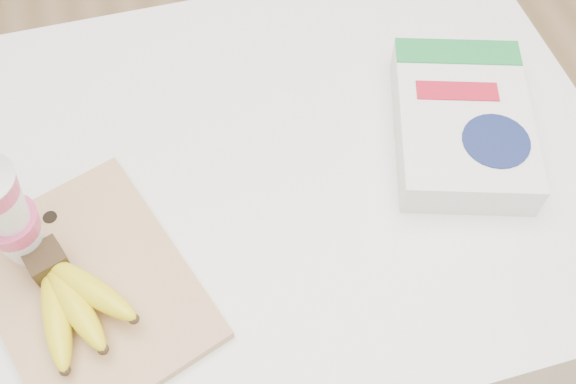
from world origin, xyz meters
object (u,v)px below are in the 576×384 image
Objects in this scene: cereal_box at (462,123)px; yogurt_stack at (6,215)px; cutting_board at (90,287)px; table at (245,292)px; bananas at (71,299)px.

yogurt_stack is at bearing -158.98° from cereal_box.
cutting_board is 1.85× the size of yogurt_stack.
yogurt_stack is (-0.07, 0.07, 0.11)m from cutting_board.
cutting_board is at bearing -148.42° from table.
table is 0.56m from bananas.
yogurt_stack reaches higher than cutting_board.
yogurt_stack is 0.66m from cereal_box.
table is 0.52m from cutting_board.
bananas reaches higher than cereal_box.
yogurt_stack reaches higher than table.
table is at bearing 11.90° from cutting_board.
bananas is at bearing -145.68° from cutting_board.
bananas reaches higher than cutting_board.
yogurt_stack is at bearing -167.41° from table.
bananas is at bearing -149.67° from cereal_box.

